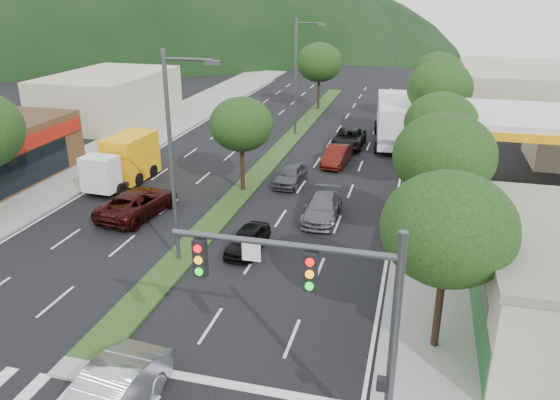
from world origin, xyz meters
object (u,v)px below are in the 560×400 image
(tree_r_d, at_px, (440,88))
(car_queue_a, at_px, (248,240))
(tree_r_a, at_px, (448,229))
(car_queue_f, at_px, (390,128))
(tree_med_far, at_px, (319,62))
(motorhome, at_px, (394,120))
(tree_r_e, at_px, (438,73))
(box_truck, at_px, (125,162))
(tree_r_c, at_px, (441,123))
(car_queue_d, at_px, (349,139))
(streetlight_near, at_px, (175,150))
(car_queue_c, at_px, (337,156))
(car_queue_e, at_px, (291,174))
(streetlight_mid, at_px, (298,72))
(sedan_silver, at_px, (107,400))
(suv_maroon, at_px, (138,203))
(tree_med_near, at_px, (241,124))
(car_queue_b, at_px, (322,207))
(tree_r_b, at_px, (444,156))
(traffic_signal, at_px, (334,308))

(tree_r_d, height_order, car_queue_a, tree_r_d)
(tree_r_a, xyz_separation_m, car_queue_f, (-3.71, 31.09, -4.23))
(tree_med_far, xyz_separation_m, motorhome, (8.64, -11.47, -3.05))
(tree_r_e, xyz_separation_m, car_queue_a, (-9.05, -30.17, -4.27))
(box_truck, bearing_deg, motorhome, -135.30)
(tree_r_c, xyz_separation_m, car_queue_d, (-6.78, 10.09, -4.02))
(streetlight_near, distance_m, car_queue_d, 23.17)
(car_queue_c, bearing_deg, tree_r_d, 40.19)
(tree_r_d, bearing_deg, streetlight_near, -118.20)
(tree_r_c, relative_size, streetlight_near, 0.65)
(car_queue_e, bearing_deg, streetlight_mid, 103.95)
(streetlight_mid, xyz_separation_m, car_queue_d, (5.02, -2.91, -4.86))
(sedan_silver, xyz_separation_m, car_queue_a, (0.58, 12.11, -0.20))
(tree_r_d, distance_m, suv_maroon, 24.43)
(tree_med_near, bearing_deg, streetlight_near, -88.82)
(tree_r_d, bearing_deg, car_queue_a, -114.17)
(tree_r_d, xyz_separation_m, tree_r_e, (0.00, 10.00, -0.29))
(sedan_silver, xyz_separation_m, car_queue_b, (3.44, 17.11, -0.15))
(tree_r_a, distance_m, box_truck, 24.53)
(tree_r_c, height_order, streetlight_near, streetlight_near)
(suv_maroon, bearing_deg, car_queue_f, -112.19)
(tree_r_c, bearing_deg, tree_r_e, 90.00)
(tree_r_e, relative_size, tree_med_near, 1.11)
(car_queue_a, height_order, car_queue_d, car_queue_d)
(tree_r_b, bearing_deg, car_queue_c, 118.09)
(tree_r_c, bearing_deg, box_truck, -173.17)
(suv_maroon, xyz_separation_m, car_queue_c, (9.61, 12.47, -0.07))
(car_queue_f, bearing_deg, streetlight_mid, -157.88)
(car_queue_c, distance_m, car_queue_d, 5.00)
(tree_r_a, bearing_deg, suv_maroon, 152.56)
(car_queue_e, height_order, car_queue_f, car_queue_e)
(tree_r_d, bearing_deg, box_truck, -148.36)
(streetlight_mid, distance_m, box_truck, 18.01)
(tree_r_c, xyz_separation_m, tree_r_e, (0.00, 20.00, 0.14))
(tree_r_a, distance_m, suv_maroon, 19.13)
(tree_med_near, xyz_separation_m, tree_med_far, (0.00, 26.00, 0.58))
(traffic_signal, distance_m, tree_r_d, 31.68)
(tree_r_a, distance_m, tree_r_b, 8.00)
(suv_maroon, height_order, car_queue_a, suv_maroon)
(tree_med_near, distance_m, car_queue_e, 5.07)
(tree_med_near, relative_size, motorhome, 0.62)
(car_queue_a, height_order, car_queue_f, car_queue_a)
(sedan_silver, distance_m, car_queue_e, 22.37)
(tree_med_near, relative_size, car_queue_f, 1.47)
(car_queue_a, height_order, car_queue_e, car_queue_e)
(tree_r_d, bearing_deg, car_queue_e, -133.20)
(suv_maroon, relative_size, car_queue_a, 1.54)
(traffic_signal, xyz_separation_m, car_queue_a, (-6.08, 11.37, -4.03))
(tree_med_far, relative_size, car_queue_f, 1.70)
(traffic_signal, distance_m, car_queue_f, 36.86)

